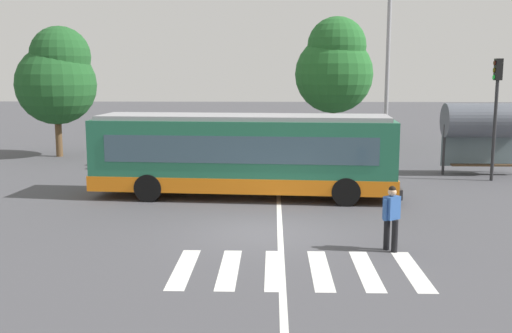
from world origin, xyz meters
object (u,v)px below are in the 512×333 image
Objects in this scene: twin_arm_street_lamp at (388,51)px; pedestrian_crossing_street at (391,215)px; traffic_light_far_corner at (496,100)px; parked_car_charcoal at (346,148)px; parked_car_red at (190,148)px; background_tree_right at (335,66)px; city_transit_bus at (244,155)px; parked_car_silver at (242,149)px; parked_car_champagne at (297,148)px; bus_stop_shelter at (487,122)px; background_tree_left at (57,77)px; parked_car_white at (135,148)px.

pedestrian_crossing_street is at bearing -99.92° from twin_arm_street_lamp.
twin_arm_street_lamp is (-3.82, 4.14, 2.22)m from traffic_light_far_corner.
parked_car_red is at bearing -179.84° from parked_car_charcoal.
traffic_light_far_corner is 13.51m from background_tree_right.
twin_arm_street_lamp is at bearing -4.43° from parked_car_red.
city_transit_bus is 8.28m from parked_car_silver.
parked_car_silver is (2.71, -0.36, 0.00)m from parked_car_red.
background_tree_right is (0.79, 22.56, 4.05)m from pedestrian_crossing_street.
parked_car_silver and parked_car_champagne have the same top height.
pedestrian_crossing_street is 15.20m from parked_car_champagne.
pedestrian_crossing_street is 0.37× the size of parked_car_red.
background_tree_right is (8.13, 7.30, 4.25)m from parked_car_red.
background_tree_right is (-1.75, 8.07, -0.65)m from twin_arm_street_lamp.
bus_stop_shelter is (6.56, 11.83, 1.45)m from pedestrian_crossing_street.
traffic_light_far_corner is (5.63, -4.93, 2.68)m from parked_car_charcoal.
bus_stop_shelter is at bearing -30.61° from parked_car_charcoal.
city_transit_bus reaches higher than parked_car_red.
bus_stop_shelter is at bearing -13.86° from parked_car_red.
background_tree_left is (-10.21, 2.33, 3.63)m from parked_car_silver.
parked_car_white is at bearing -26.64° from background_tree_left.
background_tree_left is at bearing 170.67° from parked_car_champagne.
twin_arm_street_lamp is (6.68, 7.81, 4.08)m from city_transit_bus.
parked_car_white is 2.82m from parked_car_red.
traffic_light_far_corner is at bearing -47.34° from twin_arm_street_lamp.
background_tree_right reaches higher than background_tree_left.
traffic_light_far_corner is 0.73× the size of background_tree_left.
background_tree_right is at bearing 89.47° from parked_car_charcoal.
traffic_light_far_corner is (13.70, -4.91, 2.68)m from parked_car_red.
twin_arm_street_lamp is at bearing -77.78° from background_tree_right.
parked_car_white is at bearing -179.66° from parked_car_silver.
parked_car_white is 10.87m from parked_car_charcoal.
background_tree_right is at bearing 88.00° from pedestrian_crossing_street.
background_tree_left reaches higher than city_transit_bus.
parked_car_red and parked_car_champagne have the same top height.
background_tree_right is at bearing 54.72° from parked_car_silver.
parked_car_white is at bearing 178.31° from twin_arm_street_lamp.
background_tree_right is (2.63, 7.47, 4.25)m from parked_car_champagne.
parked_car_red is at bearing 160.28° from traffic_light_far_corner.
parked_car_champagne is 9.84m from traffic_light_far_corner.
parked_car_silver is at bearing -176.14° from parked_car_champagne.
background_tree_right reaches higher than parked_car_white.
traffic_light_far_corner reaches higher than parked_car_white.
pedestrian_crossing_street is 22.94m from background_tree_right.
parked_car_white is 0.50× the size of twin_arm_street_lamp.
twin_arm_street_lamp is 17.64m from background_tree_left.
parked_car_charcoal is (10.86, 0.42, 0.00)m from parked_car_white.
parked_car_silver is 11.72m from bus_stop_shelter.
background_tree_right is (-5.77, 10.73, 2.60)m from bus_stop_shelter.
traffic_light_far_corner is at bearing -41.21° from parked_car_charcoal.
city_transit_bus is 9.20m from parked_car_red.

